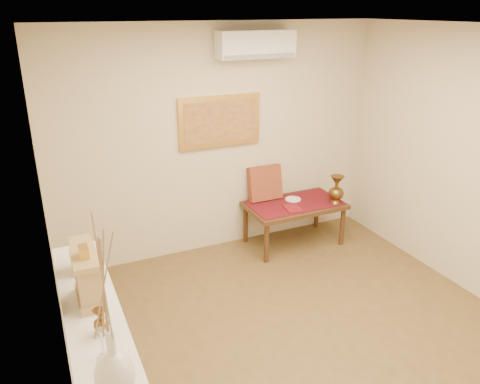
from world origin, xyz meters
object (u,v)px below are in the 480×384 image
brass_urn_tall (337,186)px  display_ledge (100,370)px  white_vase (107,312)px  mantel_clock (88,278)px  wooden_chest (83,255)px  low_table (294,208)px

brass_urn_tall → display_ledge: bearing=-151.9°
white_vase → mantel_clock: size_ratio=2.60×
brass_urn_tall → mantel_clock: mantel_clock is taller
brass_urn_tall → display_ledge: size_ratio=0.21×
brass_urn_tall → wooden_chest: wooden_chest is taller
low_table → wooden_chest: bearing=-153.5°
display_ledge → low_table: (2.67, 1.88, -0.01)m
brass_urn_tall → wooden_chest: bearing=-160.3°
brass_urn_tall → mantel_clock: bearing=-153.7°
wooden_chest → low_table: bearing=26.5°
brass_urn_tall → display_ledge: (-3.14, -1.68, -0.28)m
white_vase → low_table: 3.93m
brass_urn_tall → mantel_clock: (-3.13, -1.55, 0.38)m
display_ledge → white_vase: bearing=-89.0°
white_vase → mantel_clock: bearing=90.0°
white_vase → low_table: white_vase is taller
display_ledge → low_table: size_ratio=1.68×
mantel_clock → wooden_chest: size_ratio=1.68×
mantel_clock → low_table: mantel_clock is taller
display_ledge → low_table: display_ledge is taller
mantel_clock → white_vase: bearing=-90.0°
white_vase → brass_urn_tall: 4.07m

